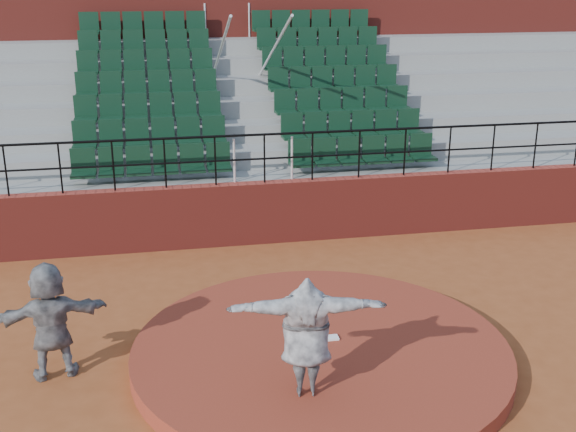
% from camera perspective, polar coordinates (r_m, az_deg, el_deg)
% --- Properties ---
extents(ground, '(90.00, 90.00, 0.00)m').
position_cam_1_polar(ground, '(10.80, 2.59, -11.29)').
color(ground, brown).
rests_on(ground, ground).
extents(pitchers_mound, '(5.50, 5.50, 0.25)m').
position_cam_1_polar(pitchers_mound, '(10.74, 2.60, -10.71)').
color(pitchers_mound, maroon).
rests_on(pitchers_mound, ground).
extents(pitching_rubber, '(0.60, 0.15, 0.03)m').
position_cam_1_polar(pitching_rubber, '(10.80, 2.42, -9.68)').
color(pitching_rubber, white).
rests_on(pitching_rubber, pitchers_mound).
extents(boundary_wall, '(24.00, 0.30, 1.30)m').
position_cam_1_polar(boundary_wall, '(15.03, -1.83, 0.30)').
color(boundary_wall, maroon).
rests_on(boundary_wall, ground).
extents(wall_railing, '(24.04, 0.05, 1.03)m').
position_cam_1_polar(wall_railing, '(14.65, -1.88, 5.42)').
color(wall_railing, black).
rests_on(wall_railing, boundary_wall).
extents(seating_deck, '(24.00, 5.97, 4.63)m').
position_cam_1_polar(seating_deck, '(18.30, -3.71, 6.20)').
color(seating_deck, gray).
rests_on(seating_deck, ground).
extents(press_box_facade, '(24.00, 3.00, 7.10)m').
position_cam_1_polar(press_box_facade, '(21.87, -5.23, 13.81)').
color(press_box_facade, maroon).
rests_on(press_box_facade, ground).
extents(pitcher, '(2.04, 0.80, 1.61)m').
position_cam_1_polar(pitcher, '(9.19, 1.44, -9.47)').
color(pitcher, black).
rests_on(pitcher, pitchers_mound).
extents(fielder, '(1.63, 0.74, 1.69)m').
position_cam_1_polar(fielder, '(10.55, -18.26, -7.86)').
color(fielder, black).
rests_on(fielder, ground).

